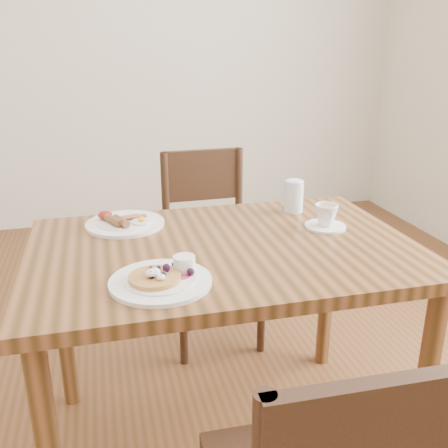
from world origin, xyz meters
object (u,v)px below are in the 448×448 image
dining_table (224,274)px  breakfast_plate (124,222)px  teacup_saucer (326,217)px  water_glass (294,196)px  chair_far (210,238)px  pancake_plate (162,278)px

dining_table → breakfast_plate: size_ratio=4.44×
teacup_saucer → water_glass: (-0.04, 0.19, 0.02)m
dining_table → breakfast_plate: 0.41m
teacup_saucer → breakfast_plate: bearing=164.2°
teacup_saucer → chair_far: bearing=112.3°
dining_table → chair_far: bearing=81.1°
dining_table → teacup_saucer: (0.38, 0.07, 0.13)m
breakfast_plate → water_glass: water_glass is taller
breakfast_plate → water_glass: size_ratio=2.29×
teacup_saucer → pancake_plate: bearing=-154.4°
pancake_plate → breakfast_plate: (-0.07, 0.48, -0.00)m
water_glass → teacup_saucer: bearing=-77.5°
dining_table → teacup_saucer: bearing=10.6°
pancake_plate → chair_far: bearing=70.3°
pancake_plate → breakfast_plate: bearing=98.3°
pancake_plate → teacup_saucer: bearing=25.6°
dining_table → pancake_plate: pancake_plate is taller
pancake_plate → teacup_saucer: (0.60, 0.29, 0.02)m
teacup_saucer → dining_table: bearing=-169.4°
dining_table → chair_far: 0.74m
water_glass → dining_table: bearing=-142.1°
pancake_plate → water_glass: water_glass is taller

